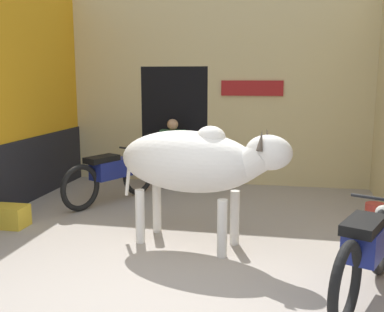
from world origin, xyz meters
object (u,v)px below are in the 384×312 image
plastic_stool (160,172)px  bucket (375,213)px  motorcycle_far (111,174)px  cow (194,162)px  shopkeeper_seated (172,152)px  motorcycle_near (367,248)px  crate (10,216)px

plastic_stool → bucket: size_ratio=1.57×
motorcycle_far → plastic_stool: bearing=72.3°
cow → shopkeeper_seated: (-0.91, 2.71, -0.36)m
cow → bucket: bearing=29.6°
motorcycle_near → crate: (-4.21, 1.11, -0.32)m
plastic_stool → crate: (-1.29, -2.71, -0.08)m
shopkeeper_seated → crate: 3.04m
motorcycle_near → crate: bearing=165.2°
cow → shopkeeper_seated: size_ratio=1.74×
plastic_stool → bucket: bearing=-25.0°
motorcycle_far → shopkeeper_seated: shopkeeper_seated is taller
bucket → cow: bearing=-150.4°
plastic_stool → crate: bearing=-115.5°
motorcycle_near → plastic_stool: motorcycle_near is taller
motorcycle_near → shopkeeper_seated: shopkeeper_seated is taller
bucket → shopkeeper_seated: bearing=155.4°
shopkeeper_seated → motorcycle_far: bearing=-120.9°
motorcycle_far → shopkeeper_seated: 1.37m
motorcycle_far → plastic_stool: size_ratio=4.26×
motorcycle_near → motorcycle_far: size_ratio=1.02×
motorcycle_near → bucket: size_ratio=6.82×
plastic_stool → bucket: (3.43, -1.60, -0.09)m
crate → plastic_stool: bearing=64.5°
motorcycle_far → bucket: 3.87m
cow → bucket: size_ratio=8.07×
motorcycle_far → bucket: size_ratio=6.67×
shopkeeper_seated → bucket: 3.50m
motorcycle_near → motorcycle_far: 4.17m
bucket → motorcycle_far: bearing=175.8°
cow → plastic_stool: cow is taller
cow → motorcycle_near: 2.04m
shopkeeper_seated → crate: bearing=-121.5°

